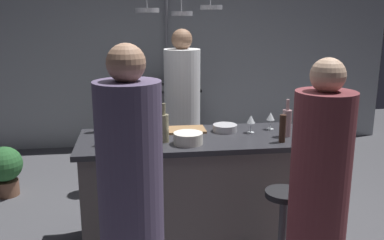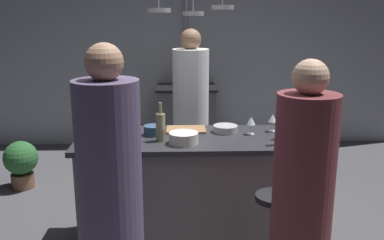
{
  "view_description": "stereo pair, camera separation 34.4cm",
  "coord_description": "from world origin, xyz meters",
  "px_view_note": "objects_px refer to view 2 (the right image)",
  "views": [
    {
      "loc": [
        -0.46,
        -3.16,
        1.84
      ],
      "look_at": [
        0.0,
        0.15,
        1.0
      ],
      "focal_mm": 39.89,
      "sensor_mm": 36.0,
      "label": 1
    },
    {
      "loc": [
        -0.11,
        -3.19,
        1.84
      ],
      "look_at": [
        0.0,
        0.15,
        1.0
      ],
      "focal_mm": 39.89,
      "sensor_mm": 36.0,
      "label": 2
    }
  ],
  "objects_px": {
    "mixing_bowl_ceramic": "(184,138)",
    "bar_stool_left": "(115,240)",
    "pepper_mill": "(280,131)",
    "mixing_bowl_steel": "(225,129)",
    "stove_range": "(186,119)",
    "wine_bottle_amber": "(108,126)",
    "cutting_board": "(186,130)",
    "guest_right": "(301,211)",
    "bar_stool_right": "(273,237)",
    "wine_bottle_rose": "(287,125)",
    "wine_bottle_dark": "(104,114)",
    "potted_plant": "(21,162)",
    "wine_glass_by_chef": "(273,119)",
    "mixing_bowl_blue": "(154,130)",
    "wine_bottle_white": "(161,127)",
    "wine_bottle_green": "(126,122)",
    "guest_left": "(111,206)",
    "wine_glass_near_right_guest": "(113,134)",
    "wine_glass_near_left_guest": "(251,122)",
    "chef": "(191,120)"
  },
  "relations": [
    {
      "from": "pepper_mill",
      "to": "mixing_bowl_ceramic",
      "type": "relative_size",
      "value": 0.97
    },
    {
      "from": "guest_right",
      "to": "wine_bottle_amber",
      "type": "relative_size",
      "value": 5.07
    },
    {
      "from": "wine_bottle_amber",
      "to": "mixing_bowl_steel",
      "type": "bearing_deg",
      "value": 15.02
    },
    {
      "from": "guest_right",
      "to": "wine_bottle_amber",
      "type": "xyz_separation_m",
      "value": [
        -1.22,
        0.89,
        0.28
      ]
    },
    {
      "from": "bar_stool_right",
      "to": "wine_glass_near_right_guest",
      "type": "xyz_separation_m",
      "value": [
        -1.1,
        0.37,
        0.63
      ]
    },
    {
      "from": "mixing_bowl_ceramic",
      "to": "bar_stool_left",
      "type": "bearing_deg",
      "value": -135.84
    },
    {
      "from": "wine_bottle_rose",
      "to": "wine_bottle_dark",
      "type": "relative_size",
      "value": 0.88
    },
    {
      "from": "bar_stool_right",
      "to": "mixing_bowl_steel",
      "type": "xyz_separation_m",
      "value": [
        -0.25,
        0.75,
        0.55
      ]
    },
    {
      "from": "pepper_mill",
      "to": "bar_stool_left",
      "type": "bearing_deg",
      "value": -161.13
    },
    {
      "from": "guest_right",
      "to": "wine_bottle_white",
      "type": "xyz_separation_m",
      "value": [
        -0.83,
        0.9,
        0.27
      ]
    },
    {
      "from": "mixing_bowl_blue",
      "to": "wine_glass_by_chef",
      "type": "bearing_deg",
      "value": 3.98
    },
    {
      "from": "wine_bottle_rose",
      "to": "wine_bottle_amber",
      "type": "distance_m",
      "value": 1.35
    },
    {
      "from": "guest_right",
      "to": "wine_glass_near_right_guest",
      "type": "relative_size",
      "value": 11.02
    },
    {
      "from": "wine_glass_near_left_guest",
      "to": "wine_bottle_green",
      "type": "bearing_deg",
      "value": -178.37
    },
    {
      "from": "mixing_bowl_blue",
      "to": "wine_bottle_green",
      "type": "bearing_deg",
      "value": -169.14
    },
    {
      "from": "bar_stool_right",
      "to": "wine_bottle_rose",
      "type": "bearing_deg",
      "value": 70.28
    },
    {
      "from": "guest_right",
      "to": "pepper_mill",
      "type": "relative_size",
      "value": 7.66
    },
    {
      "from": "mixing_bowl_steel",
      "to": "pepper_mill",
      "type": "bearing_deg",
      "value": -44.54
    },
    {
      "from": "pepper_mill",
      "to": "wine_bottle_white",
      "type": "xyz_separation_m",
      "value": [
        -0.87,
        0.12,
        0.01
      ]
    },
    {
      "from": "pepper_mill",
      "to": "potted_plant",
      "type": "bearing_deg",
      "value": 149.96
    },
    {
      "from": "pepper_mill",
      "to": "wine_glass_near_left_guest",
      "type": "height_order",
      "value": "pepper_mill"
    },
    {
      "from": "bar_stool_right",
      "to": "wine_bottle_white",
      "type": "relative_size",
      "value": 2.3
    },
    {
      "from": "guest_left",
      "to": "wine_glass_near_right_guest",
      "type": "height_order",
      "value": "guest_left"
    },
    {
      "from": "bar_stool_left",
      "to": "mixing_bowl_ceramic",
      "type": "height_order",
      "value": "mixing_bowl_ceramic"
    },
    {
      "from": "mixing_bowl_steel",
      "to": "bar_stool_right",
      "type": "bearing_deg",
      "value": -71.58
    },
    {
      "from": "guest_right",
      "to": "potted_plant",
      "type": "distance_m",
      "value": 3.26
    },
    {
      "from": "stove_range",
      "to": "bar_stool_right",
      "type": "height_order",
      "value": "stove_range"
    },
    {
      "from": "pepper_mill",
      "to": "mixing_bowl_steel",
      "type": "height_order",
      "value": "pepper_mill"
    },
    {
      "from": "bar_stool_right",
      "to": "guest_right",
      "type": "relative_size",
      "value": 0.42
    },
    {
      "from": "bar_stool_left",
      "to": "potted_plant",
      "type": "distance_m",
      "value": 2.2
    },
    {
      "from": "guest_left",
      "to": "wine_glass_near_right_guest",
      "type": "xyz_separation_m",
      "value": [
        -0.09,
        0.72,
        0.22
      ]
    },
    {
      "from": "wine_bottle_dark",
      "to": "guest_right",
      "type": "bearing_deg",
      "value": -43.87
    },
    {
      "from": "stove_range",
      "to": "wine_bottle_amber",
      "type": "xyz_separation_m",
      "value": [
        -0.64,
        -2.56,
        0.58
      ]
    },
    {
      "from": "wine_bottle_dark",
      "to": "wine_glass_near_right_guest",
      "type": "bearing_deg",
      "value": -74.05
    },
    {
      "from": "wine_bottle_green",
      "to": "wine_glass_by_chef",
      "type": "xyz_separation_m",
      "value": [
        1.18,
        0.11,
        -0.01
      ]
    },
    {
      "from": "wine_glass_by_chef",
      "to": "wine_glass_near_right_guest",
      "type": "relative_size",
      "value": 1.0
    },
    {
      "from": "wine_bottle_dark",
      "to": "wine_bottle_green",
      "type": "bearing_deg",
      "value": -48.25
    },
    {
      "from": "pepper_mill",
      "to": "wine_bottle_dark",
      "type": "relative_size",
      "value": 0.63
    },
    {
      "from": "bar_stool_left",
      "to": "mixing_bowl_ceramic",
      "type": "relative_size",
      "value": 3.13
    },
    {
      "from": "pepper_mill",
      "to": "mixing_bowl_steel",
      "type": "bearing_deg",
      "value": 135.46
    },
    {
      "from": "wine_bottle_white",
      "to": "mixing_bowl_steel",
      "type": "xyz_separation_m",
      "value": [
        0.52,
        0.23,
        -0.08
      ]
    },
    {
      "from": "bar_stool_right",
      "to": "wine_bottle_rose",
      "type": "xyz_separation_m",
      "value": [
        0.2,
        0.55,
        0.64
      ]
    },
    {
      "from": "bar_stool_right",
      "to": "mixing_bowl_steel",
      "type": "height_order",
      "value": "mixing_bowl_steel"
    },
    {
      "from": "stove_range",
      "to": "cutting_board",
      "type": "height_order",
      "value": "cutting_board"
    },
    {
      "from": "potted_plant",
      "to": "wine_glass_by_chef",
      "type": "xyz_separation_m",
      "value": [
        2.46,
        -1.04,
        0.71
      ]
    },
    {
      "from": "bar_stool_right",
      "to": "mixing_bowl_steel",
      "type": "relative_size",
      "value": 3.44
    },
    {
      "from": "stove_range",
      "to": "mixing_bowl_steel",
      "type": "xyz_separation_m",
      "value": [
        0.27,
        -2.32,
        0.48
      ]
    },
    {
      "from": "chef",
      "to": "wine_bottle_green",
      "type": "relative_size",
      "value": 5.63
    },
    {
      "from": "mixing_bowl_steel",
      "to": "wine_bottle_dark",
      "type": "bearing_deg",
      "value": 172.75
    },
    {
      "from": "wine_glass_by_chef",
      "to": "wine_glass_near_right_guest",
      "type": "distance_m",
      "value": 1.29
    }
  ]
}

